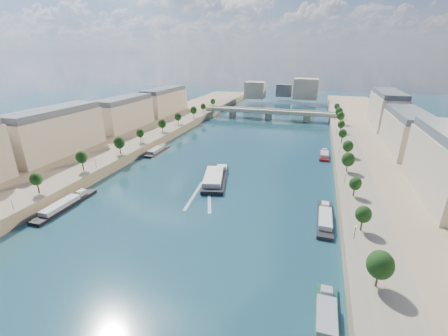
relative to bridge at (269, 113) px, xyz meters
The scene contains 17 objects.
ground 123.84m from the bridge, 90.00° to the right, with size 700.00×700.00×0.00m, color #0D323B.
quay_left 143.18m from the bridge, 120.19° to the right, with size 44.00×520.00×5.00m, color #9E8460.
quay_right 143.18m from the bridge, 59.81° to the right, with size 44.00×520.00×5.00m, color #9E8460.
pave_left 136.23m from the bridge, 114.73° to the right, with size 14.00×520.00×0.10m, color gray.
pave_right 136.23m from the bridge, 65.27° to the right, with size 14.00×520.00×0.10m, color gray.
trees_left 133.69m from the bridge, 114.31° to the right, with size 4.80×268.80×8.26m.
trees_right 126.45m from the bridge, 64.19° to the right, with size 4.80×268.80×8.26m.
lamps_left 143.70m from the bridge, 111.43° to the right, with size 0.36×200.36×4.28m.
lamps_right 129.85m from the bridge, 66.15° to the right, with size 0.36×200.36×4.28m.
buildings_left 140.85m from the bridge, 127.26° to the right, with size 16.00×226.00×23.20m.
buildings_right 140.85m from the bridge, 52.74° to the right, with size 16.00×226.00×23.20m.
skyline 96.32m from the bridge, 88.09° to the left, with size 79.00×42.00×22.00m.
bridge is the anchor object (origin of this frame).
tour_barge 140.32m from the bridge, 90.43° to the right, with size 16.23×33.03×4.31m.
wake 156.85m from the bridge, 90.38° to the right, with size 13.56×25.97×0.04m.
moored_barges_left 194.57m from the bridge, 103.53° to the right, with size 5.00×153.68×3.60m.
moored_barges_right 184.48m from the bridge, 75.72° to the right, with size 5.00×165.02×3.60m.
Camera 1 is at (38.99, -32.31, 52.93)m, focal length 24.00 mm.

